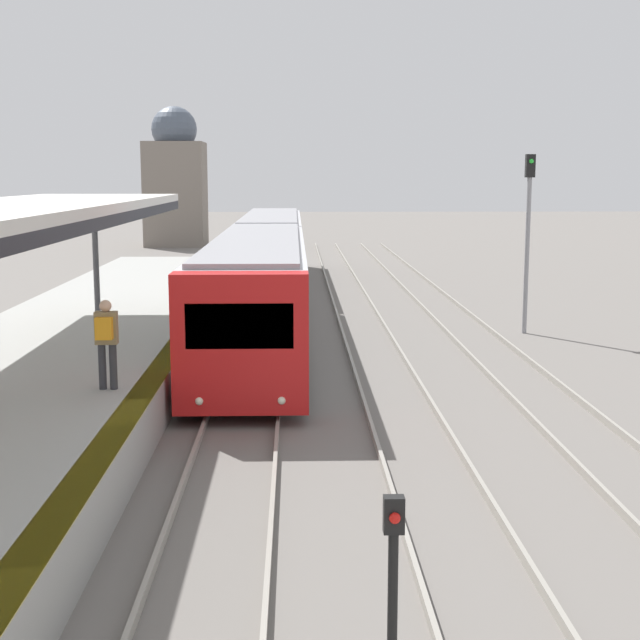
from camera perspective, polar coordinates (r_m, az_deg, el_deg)
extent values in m
cube|color=black|center=(15.52, -14.90, 5.76)|extent=(0.08, 24.07, 0.24)
cylinder|color=#47474C|center=(25.42, -14.15, 3.71)|extent=(0.16, 0.16, 3.16)
cylinder|color=#2D2D33|center=(16.88, -13.76, -2.92)|extent=(0.14, 0.14, 0.85)
cylinder|color=#2D2D33|center=(16.84, -13.09, -2.92)|extent=(0.14, 0.14, 0.85)
cube|color=olive|center=(16.72, -13.52, -0.49)|extent=(0.40, 0.22, 0.60)
sphere|color=tan|center=(16.66, -13.57, 0.88)|extent=(0.22, 0.22, 0.22)
cube|color=orange|center=(16.53, -13.66, -0.54)|extent=(0.30, 0.18, 0.40)
cube|color=red|center=(17.48, -5.10, -1.47)|extent=(2.66, 0.70, 2.76)
cube|color=black|center=(17.09, -5.18, -0.40)|extent=(2.07, 0.04, 0.88)
sphere|color=#EFEACC|center=(17.45, -7.74, -5.17)|extent=(0.16, 0.16, 0.16)
sphere|color=#EFEACC|center=(17.36, -2.47, -5.17)|extent=(0.16, 0.16, 0.16)
cube|color=silver|center=(25.48, -4.02, 1.91)|extent=(2.66, 15.50, 2.76)
cube|color=gray|center=(25.34, -4.05, 5.14)|extent=(2.34, 15.19, 0.12)
cube|color=black|center=(25.44, -4.03, 2.58)|extent=(2.68, 14.26, 0.72)
cylinder|color=black|center=(20.83, -7.66, -3.43)|extent=(0.12, 0.70, 0.70)
cylinder|color=black|center=(20.71, -1.41, -3.42)|extent=(0.12, 0.70, 0.70)
cylinder|color=black|center=(30.70, -5.72, 0.68)|extent=(0.12, 0.70, 0.70)
cylinder|color=black|center=(30.62, -1.49, 0.70)|extent=(0.12, 0.70, 0.70)
cube|color=silver|center=(41.24, -3.12, 4.70)|extent=(2.66, 15.50, 2.76)
cube|color=gray|center=(41.15, -3.14, 6.70)|extent=(2.34, 15.19, 0.12)
cube|color=black|center=(41.22, -3.12, 5.12)|extent=(2.68, 14.26, 0.72)
cylinder|color=black|center=(36.41, -5.08, 2.02)|extent=(0.12, 0.70, 0.70)
cylinder|color=black|center=(36.34, -1.52, 2.04)|extent=(0.12, 0.70, 0.70)
cylinder|color=black|center=(46.41, -4.35, 3.58)|extent=(0.12, 0.70, 0.70)
cylinder|color=black|center=(46.36, -1.55, 3.59)|extent=(0.12, 0.70, 0.70)
cylinder|color=black|center=(9.08, 4.67, -17.82)|extent=(0.10, 0.10, 1.51)
cube|color=black|center=(8.69, 4.75, -12.31)|extent=(0.20, 0.14, 0.36)
sphere|color=red|center=(8.61, 4.82, -12.53)|extent=(0.11, 0.11, 0.11)
cylinder|color=gray|center=(28.34, 13.13, 4.69)|extent=(0.14, 0.14, 5.53)
cube|color=black|center=(28.27, 13.31, 9.58)|extent=(0.28, 0.20, 0.70)
sphere|color=green|center=(28.15, 13.38, 9.86)|extent=(0.14, 0.14, 0.14)
cube|color=slate|center=(64.05, -9.21, 7.95)|extent=(4.11, 4.11, 7.22)
sphere|color=#4C5666|center=(64.12, -9.32, 11.95)|extent=(3.16, 3.16, 3.16)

